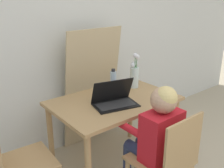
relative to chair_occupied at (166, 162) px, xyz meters
name	(u,v)px	position (x,y,z in m)	size (l,w,h in m)	color
wall_back	(54,32)	(-0.17, 1.32, 0.81)	(6.40, 0.05, 2.50)	silver
dining_table	(114,109)	(0.05, 0.67, 0.17)	(1.09, 0.72, 0.71)	tan
chair_occupied	(166,162)	(0.00, 0.00, 0.00)	(0.40, 0.40, 0.84)	tan
chair_spare	(16,164)	(-0.86, 0.66, 0.00)	(0.42, 0.42, 0.84)	tan
person_seated	(156,132)	(0.00, 0.11, 0.20)	(0.31, 0.43, 1.02)	red
laptop	(114,99)	(-0.02, 0.58, 0.31)	(0.41, 0.30, 0.22)	black
flower_vase	(135,73)	(0.40, 0.78, 0.41)	(0.09, 0.09, 0.35)	silver
water_bottle	(113,83)	(0.11, 0.75, 0.38)	(0.06, 0.06, 0.25)	silver
cardboard_panel	(92,88)	(0.15, 1.17, 0.20)	(0.64, 0.19, 1.28)	tan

